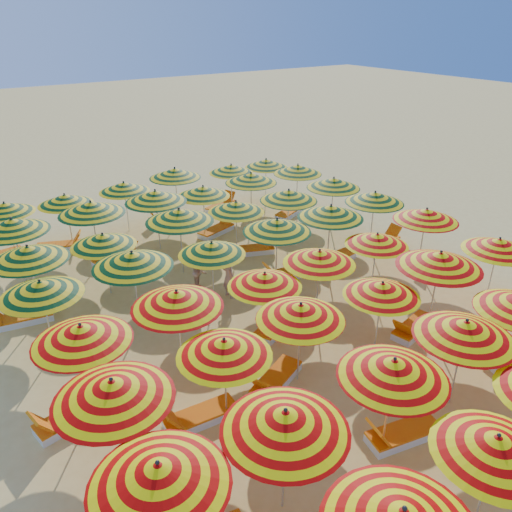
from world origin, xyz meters
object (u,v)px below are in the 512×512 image
at_px(umbrella_12, 113,390).
at_px(umbrella_6, 159,474).
at_px(umbrella_19, 177,299).
at_px(umbrella_45, 175,173).
at_px(umbrella_29, 375,198).
at_px(umbrella_32, 179,216).
at_px(umbrella_9, 465,330).
at_px(lounger_21, 61,246).
at_px(umbrella_17, 499,245).
at_px(lounger_3, 402,434).
at_px(umbrella_2, 496,446).
at_px(lounger_14, 381,241).
at_px(lounger_7, 275,380).
at_px(lounger_15, 21,319).
at_px(umbrella_43, 65,200).
at_px(lounger_16, 253,250).
at_px(beachgoer_a, 229,277).
at_px(umbrella_13, 224,348).
at_px(umbrella_23, 426,215).
at_px(umbrella_44, 124,187).
at_px(umbrella_26, 212,249).
at_px(lounger_8, 413,328).
at_px(umbrella_22, 377,240).
at_px(umbrella_24, 41,288).
at_px(lounger_13, 335,259).
at_px(umbrella_7, 285,421).
at_px(lounger_6, 199,417).
at_px(umbrella_33, 236,207).
at_px(umbrella_31, 103,240).
at_px(lounger_10, 277,324).
at_px(lounger_18, 217,230).
at_px(lounger_23, 221,206).
at_px(lounger_11, 430,263).
at_px(umbrella_27, 277,226).
at_px(umbrella_40, 251,178).
at_px(umbrella_36, 12,225).
at_px(lounger_22, 168,219).
at_px(umbrella_35, 334,183).
at_px(umbrella_42, 5,208).
at_px(umbrella_30, 28,253).
at_px(beachgoer_b, 199,271).
at_px(umbrella_21, 319,257).
at_px(umbrella_16, 440,260).
at_px(umbrella_20, 265,280).
at_px(umbrella_47, 266,163).
at_px(lounger_19, 290,212).
at_px(umbrella_34, 289,195).
at_px(umbrella_28, 331,212).
at_px(lounger_17, 117,258).
at_px(umbrella_8, 394,369).
at_px(umbrella_39, 203,191).
at_px(umbrella_15, 382,290).

bearing_deg(umbrella_12, umbrella_6, -91.33).
bearing_deg(umbrella_19, umbrella_45, 64.72).
xyz_separation_m(umbrella_29, umbrella_32, (-7.17, 2.23, 0.10)).
relative_size(umbrella_9, lounger_21, 1.48).
xyz_separation_m(umbrella_17, lounger_3, (-6.84, -2.48, -1.86)).
distance_m(umbrella_2, lounger_14, 12.54).
distance_m(lounger_7, lounger_15, 8.09).
distance_m(umbrella_43, lounger_16, 7.56).
bearing_deg(beachgoer_a, umbrella_13, 139.68).
relative_size(umbrella_23, umbrella_44, 1.24).
distance_m(umbrella_26, lounger_8, 6.47).
height_order(umbrella_22, umbrella_24, umbrella_24).
xyz_separation_m(umbrella_26, lounger_13, (5.24, 0.03, -1.80)).
distance_m(umbrella_9, umbrella_23, 7.15).
relative_size(umbrella_45, lounger_13, 1.35).
height_order(umbrella_7, lounger_6, umbrella_7).
bearing_deg(umbrella_33, umbrella_9, -90.48).
xyz_separation_m(umbrella_31, lounger_16, (5.69, -0.09, -1.80)).
distance_m(lounger_10, lounger_18, 7.49).
xyz_separation_m(umbrella_33, lounger_23, (2.04, 4.72, -1.82)).
relative_size(lounger_11, lounger_13, 1.02).
bearing_deg(lounger_23, umbrella_27, -129.99).
bearing_deg(umbrella_44, umbrella_40, -25.05).
relative_size(umbrella_36, lounger_18, 1.53).
relative_size(umbrella_13, lounger_22, 1.27).
height_order(umbrella_35, umbrella_42, umbrella_35).
distance_m(umbrella_30, lounger_13, 10.50).
xyz_separation_m(umbrella_12, umbrella_13, (2.51, 0.18, -0.19)).
xyz_separation_m(lounger_15, beachgoer_b, (5.51, -1.10, 0.49)).
height_order(umbrella_21, lounger_22, umbrella_21).
xyz_separation_m(umbrella_45, lounger_8, (1.74, -12.13, -1.97)).
relative_size(umbrella_36, lounger_15, 1.55).
bearing_deg(umbrella_16, umbrella_26, 134.43).
bearing_deg(umbrella_20, umbrella_47, 54.91).
relative_size(umbrella_27, lounger_19, 1.38).
xyz_separation_m(umbrella_17, umbrella_24, (-12.40, 5.06, 0.01)).
relative_size(umbrella_34, beachgoer_b, 2.34).
xyz_separation_m(umbrella_34, umbrella_47, (2.27, 4.79, -0.18)).
relative_size(umbrella_31, umbrella_45, 1.09).
bearing_deg(umbrella_24, umbrella_31, 43.56).
xyz_separation_m(umbrella_28, lounger_17, (-6.29, 4.79, -2.03)).
distance_m(umbrella_8, umbrella_42, 15.37).
bearing_deg(umbrella_39, umbrella_8, -100.49).
height_order(umbrella_32, umbrella_39, umbrella_32).
xyz_separation_m(umbrella_21, umbrella_30, (-7.08, 4.77, 0.12)).
bearing_deg(lounger_8, umbrella_26, -61.62).
bearing_deg(umbrella_15, lounger_8, -1.87).
xyz_separation_m(umbrella_36, lounger_13, (10.03, -4.80, -2.02)).
relative_size(lounger_17, lounger_18, 0.99).
distance_m(umbrella_6, beachgoer_b, 9.60).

